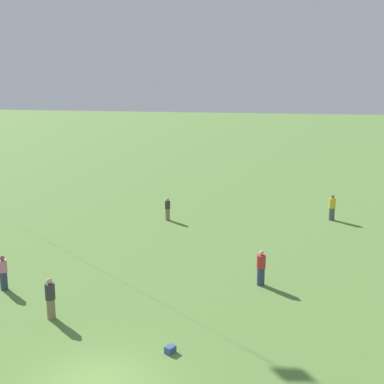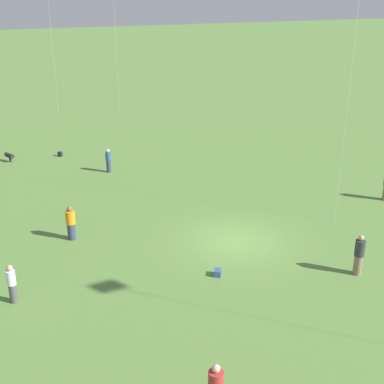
% 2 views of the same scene
% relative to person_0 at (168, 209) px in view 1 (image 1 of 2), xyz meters
% --- Properties ---
extents(person_0, '(0.44, 0.44, 1.64)m').
position_rel_person_0_xyz_m(person_0, '(0.00, 0.00, 0.00)').
color(person_0, '#847056').
rests_on(person_0, ground_plane).
extents(person_1, '(0.55, 0.55, 1.84)m').
position_rel_person_0_xyz_m(person_1, '(16.03, -1.56, 0.10)').
color(person_1, '#847056').
rests_on(person_1, ground_plane).
extents(person_2, '(0.55, 0.55, 1.84)m').
position_rel_person_0_xyz_m(person_2, '(-2.08, 11.53, 0.09)').
color(person_2, '#4C4C51').
rests_on(person_2, ground_plane).
extents(person_6, '(0.59, 0.59, 1.80)m').
position_rel_person_0_xyz_m(person_6, '(10.73, 7.14, 0.07)').
color(person_6, '#333D5B').
rests_on(person_6, ground_plane).
extents(person_9, '(0.58, 0.58, 1.74)m').
position_rel_person_0_xyz_m(person_9, '(13.48, -5.16, 0.04)').
color(person_9, '#333D5B').
rests_on(person_9, ground_plane).
extents(picnic_bag_2, '(0.48, 0.44, 0.27)m').
position_rel_person_0_xyz_m(picnic_bag_2, '(17.94, 4.10, -0.68)').
color(picnic_bag_2, '#33518C').
rests_on(picnic_bag_2, ground_plane).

